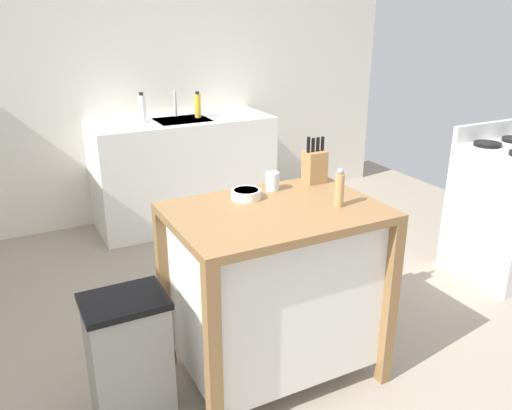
# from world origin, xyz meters

# --- Properties ---
(ground_plane) EXTENTS (6.13, 6.13, 0.00)m
(ground_plane) POSITION_xyz_m (0.00, 0.00, 0.00)
(ground_plane) COLOR gray
(ground_plane) RESTS_ON ground
(wall_back) EXTENTS (5.13, 0.10, 2.60)m
(wall_back) POSITION_xyz_m (0.00, 2.55, 1.30)
(wall_back) COLOR silver
(wall_back) RESTS_ON ground
(kitchen_island) EXTENTS (0.99, 0.69, 0.92)m
(kitchen_island) POSITION_xyz_m (0.03, 0.02, 0.51)
(kitchen_island) COLOR olive
(kitchen_island) RESTS_ON ground
(knife_block) EXTENTS (0.11, 0.09, 0.25)m
(knife_block) POSITION_xyz_m (0.40, 0.27, 1.01)
(knife_block) COLOR #AD7F4C
(knife_block) RESTS_ON kitchen_island
(bowl_ceramic_small) EXTENTS (0.15, 0.15, 0.05)m
(bowl_ceramic_small) POSITION_xyz_m (-0.03, 0.20, 0.94)
(bowl_ceramic_small) COLOR silver
(bowl_ceramic_small) RESTS_ON kitchen_island
(drinking_cup) EXTENTS (0.07, 0.07, 0.09)m
(drinking_cup) POSITION_xyz_m (0.14, 0.26, 0.96)
(drinking_cup) COLOR silver
(drinking_cup) RESTS_ON kitchen_island
(pepper_grinder) EXTENTS (0.04, 0.04, 0.19)m
(pepper_grinder) POSITION_xyz_m (0.30, -0.09, 1.01)
(pepper_grinder) COLOR tan
(pepper_grinder) RESTS_ON kitchen_island
(trash_bin) EXTENTS (0.36, 0.28, 0.63)m
(trash_bin) POSITION_xyz_m (-0.71, 0.04, 0.32)
(trash_bin) COLOR gray
(trash_bin) RESTS_ON ground
(sink_counter) EXTENTS (1.52, 0.60, 0.92)m
(sink_counter) POSITION_xyz_m (0.35, 2.20, 0.46)
(sink_counter) COLOR white
(sink_counter) RESTS_ON ground
(sink_faucet) EXTENTS (0.02, 0.02, 0.22)m
(sink_faucet) POSITION_xyz_m (0.35, 2.34, 1.03)
(sink_faucet) COLOR #B7BCC1
(sink_faucet) RESTS_ON sink_counter
(bottle_dish_soap) EXTENTS (0.05, 0.05, 0.22)m
(bottle_dish_soap) POSITION_xyz_m (0.50, 2.21, 1.02)
(bottle_dish_soap) COLOR yellow
(bottle_dish_soap) RESTS_ON sink_counter
(bottle_spray_cleaner) EXTENTS (0.06, 0.06, 0.24)m
(bottle_spray_cleaner) POSITION_xyz_m (0.03, 2.24, 1.03)
(bottle_spray_cleaner) COLOR white
(bottle_spray_cleaner) RESTS_ON sink_counter
(stove) EXTENTS (0.60, 0.60, 1.04)m
(stove) POSITION_xyz_m (2.02, 0.25, 0.47)
(stove) COLOR silver
(stove) RESTS_ON ground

